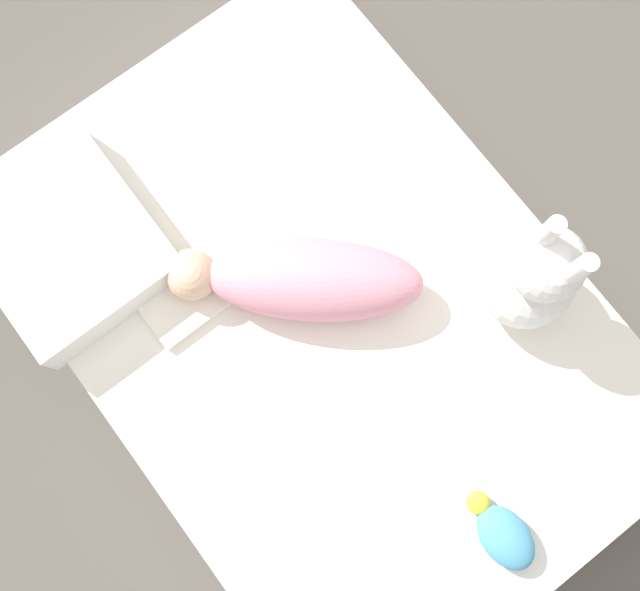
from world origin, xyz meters
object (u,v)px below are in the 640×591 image
swaddled_baby (302,279)px  pillow (65,240)px  turtle_plush (502,534)px  bunny_plush (532,276)px

swaddled_baby → pillow: swaddled_baby is taller
swaddled_baby → turtle_plush: size_ratio=2.72×
swaddled_baby → bunny_plush: 0.44m
bunny_plush → turtle_plush: bearing=136.5°
swaddled_baby → pillow: (0.36, 0.33, -0.02)m
pillow → bunny_plush: bearing=-133.1°
pillow → bunny_plush: size_ratio=1.05×
pillow → bunny_plush: bunny_plush is taller
swaddled_baby → turtle_plush: (-0.62, -0.01, -0.04)m
swaddled_baby → bunny_plush: size_ratio=1.22×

